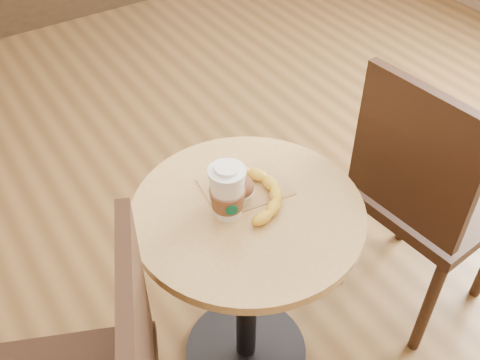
{
  "coord_description": "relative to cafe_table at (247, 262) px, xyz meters",
  "views": [
    {
      "loc": [
        -0.62,
        -0.94,
        1.87
      ],
      "look_at": [
        0.0,
        0.02,
        0.83
      ],
      "focal_mm": 42.0,
      "sensor_mm": 36.0,
      "label": 1
    }
  ],
  "objects": [
    {
      "name": "banana",
      "position": [
        0.05,
        0.03,
        0.25
      ],
      "size": [
        0.25,
        0.3,
        0.04
      ],
      "primitive_type": null,
      "rotation": [
        0.0,
        0.0,
        -0.36
      ],
      "color": "yellow",
      "rests_on": "kraft_bag"
    },
    {
      "name": "muffin",
      "position": [
        -0.0,
        0.04,
        0.27
      ],
      "size": [
        0.09,
        0.09,
        0.08
      ],
      "color": "silver",
      "rests_on": "kraft_bag"
    },
    {
      "name": "kraft_bag",
      "position": [
        0.04,
        0.08,
        0.23
      ],
      "size": [
        0.26,
        0.21,
        0.0
      ],
      "primitive_type": "cube",
      "rotation": [
        0.0,
        0.0,
        -0.14
      ],
      "color": "#A68150",
      "rests_on": "cafe_table"
    },
    {
      "name": "cafe_table",
      "position": [
        0.0,
        0.0,
        0.0
      ],
      "size": [
        0.66,
        0.66,
        0.75
      ],
      "color": "black",
      "rests_on": "ground"
    },
    {
      "name": "coffee_cup",
      "position": [
        -0.06,
        0.02,
        0.31
      ],
      "size": [
        0.1,
        0.1,
        0.17
      ],
      "rotation": [
        0.0,
        0.0,
        -0.32
      ],
      "color": "white",
      "rests_on": "cafe_table"
    },
    {
      "name": "chair_right",
      "position": [
        0.64,
        -0.12,
        0.05
      ],
      "size": [
        0.49,
        0.49,
        1.03
      ],
      "rotation": [
        0.0,
        0.0,
        1.66
      ],
      "color": "black",
      "rests_on": "ground"
    }
  ]
}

